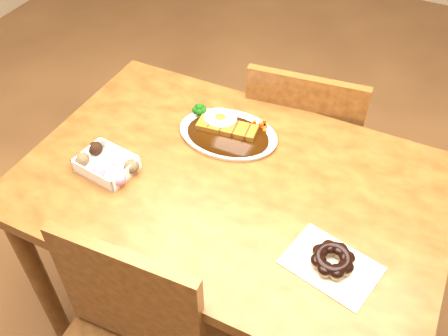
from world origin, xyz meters
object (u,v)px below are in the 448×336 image
at_px(table, 231,204).
at_px(pon_de_ring, 332,260).
at_px(chair_far, 304,144).
at_px(donut_box, 107,164).
at_px(katsu_curry_plate, 227,131).

relative_size(table, pon_de_ring, 4.80).
xyz_separation_m(table, chair_far, (0.06, 0.54, -0.17)).
xyz_separation_m(table, donut_box, (-0.35, -0.11, 0.12)).
height_order(table, katsu_curry_plate, katsu_curry_plate).
xyz_separation_m(donut_box, pon_de_ring, (0.69, -0.03, -0.00)).
bearing_deg(table, pon_de_ring, -23.62).
xyz_separation_m(table, pon_de_ring, (0.34, -0.15, 0.12)).
bearing_deg(katsu_curry_plate, chair_far, 66.38).
bearing_deg(katsu_curry_plate, table, -60.39).
bearing_deg(katsu_curry_plate, donut_box, -130.27).
bearing_deg(pon_de_ring, table, 156.38).
distance_m(table, chair_far, 0.57).
bearing_deg(table, katsu_curry_plate, 119.61).
distance_m(table, donut_box, 0.38).
bearing_deg(donut_box, chair_far, 58.20).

